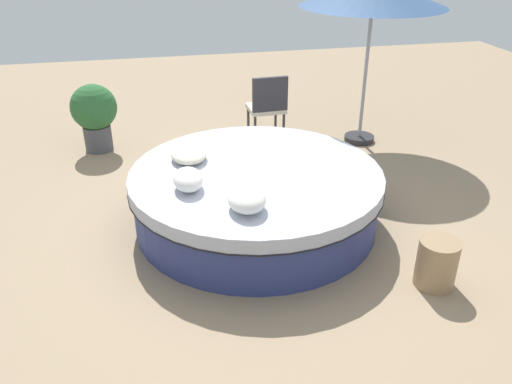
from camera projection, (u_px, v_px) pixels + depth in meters
The scene contains 8 objects.
ground_plane at pixel (256, 222), 5.74m from camera, with size 16.00×16.00×0.00m, color #9E8466.
round_bed at pixel (256, 196), 5.59m from camera, with size 2.68×2.68×0.62m.
throw_pillow_0 at pixel (189, 154), 5.67m from camera, with size 0.51×0.39×0.14m, color beige.
throw_pillow_1 at pixel (188, 179), 5.04m from camera, with size 0.41×0.29×0.20m, color white.
throw_pillow_2 at pixel (246, 199), 4.69m from camera, with size 0.46×0.35×0.21m, color white.
patio_chair at pixel (268, 103), 7.63m from camera, with size 0.52×0.54×0.98m.
planter at pixel (94, 113), 7.26m from camera, with size 0.64×0.64×0.96m.
side_table at pixel (437, 263), 4.66m from camera, with size 0.36×0.36×0.46m, color #997A56.
Camera 1 is at (-4.80, 1.05, 2.97)m, focal length 36.44 mm.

